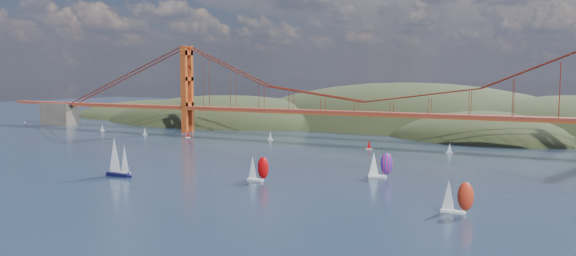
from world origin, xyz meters
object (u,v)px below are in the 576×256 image
Objects in this scene: racer_0 at (258,168)px; racer_1 at (456,196)px; sloop_navy at (118,157)px; racer_rwb at (380,164)px.

racer_1 is at bearing -8.70° from racer_0.
sloop_navy is 1.58× the size of racer_rwb.
racer_0 is at bearing 17.76° from sloop_navy.
racer_rwb is at bearing 26.67° from sloop_navy.
sloop_navy is 94.61m from racer_rwb.
racer_0 is 0.96× the size of racer_rwb.
racer_rwb is at bearing 131.44° from racer_1.
sloop_navy is at bearing -175.84° from racer_rwb.
sloop_navy is at bearing -178.55° from racer_1.
racer_1 is at bearing -71.74° from racer_rwb.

